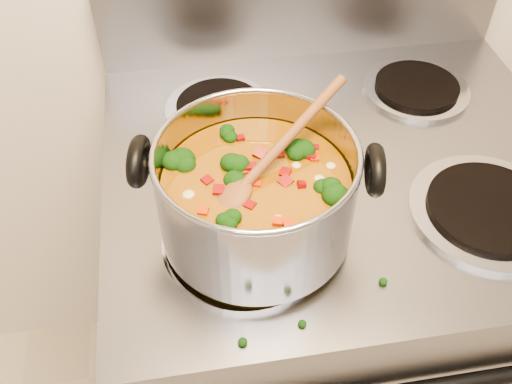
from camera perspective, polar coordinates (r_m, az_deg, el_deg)
electric_range at (r=1.30m, az=6.35°, el=-11.21°), size 0.78×0.70×1.08m
stockpot at (r=0.76m, az=-0.02°, el=-0.25°), size 0.33×0.27×0.16m
wooden_spoon at (r=0.74m, az=0.62°, el=2.63°), size 0.22×0.18×0.09m
cooktop_crumbs at (r=0.82m, az=2.35°, el=-4.91°), size 0.34×0.35×0.01m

